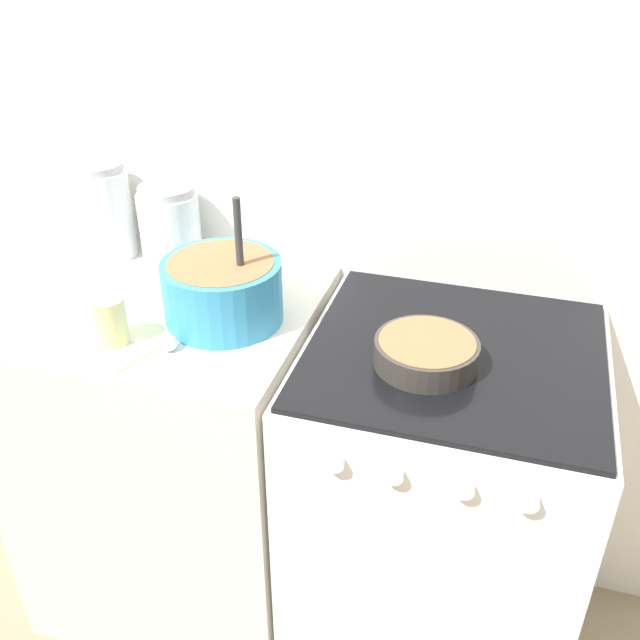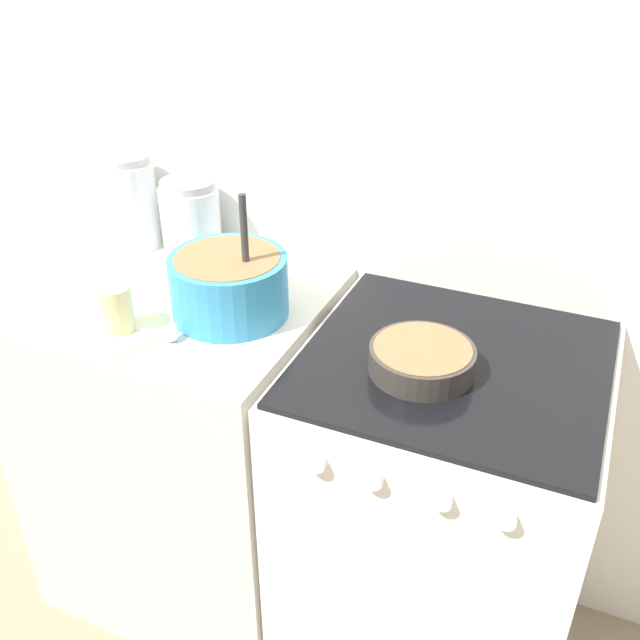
# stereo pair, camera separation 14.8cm
# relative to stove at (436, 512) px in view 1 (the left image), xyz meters

# --- Properties ---
(wall_back) EXTENTS (4.41, 0.05, 2.40)m
(wall_back) POSITION_rel_stove_xyz_m (-0.33, 0.33, 0.73)
(wall_back) COLOR white
(wall_back) RESTS_ON ground_plane
(countertop_cabinet) EXTENTS (0.70, 0.60, 0.93)m
(countertop_cabinet) POSITION_rel_stove_xyz_m (-0.68, 0.00, 0.00)
(countertop_cabinet) COLOR silver
(countertop_cabinet) RESTS_ON ground_plane
(stove) EXTENTS (0.63, 0.62, 0.93)m
(stove) POSITION_rel_stove_xyz_m (0.00, 0.00, 0.00)
(stove) COLOR white
(stove) RESTS_ON ground_plane
(mixing_bowl) EXTENTS (0.26, 0.26, 0.29)m
(mixing_bowl) POSITION_rel_stove_xyz_m (-0.51, -0.02, 0.55)
(mixing_bowl) COLOR #338CBF
(mixing_bowl) RESTS_ON countertop_cabinet
(baking_pan) EXTENTS (0.21, 0.21, 0.06)m
(baking_pan) POSITION_rel_stove_xyz_m (-0.05, -0.07, 0.50)
(baking_pan) COLOR #38332D
(baking_pan) RESTS_ON stove
(storage_jar_left) EXTENTS (0.14, 0.14, 0.25)m
(storage_jar_left) POSITION_rel_stove_xyz_m (-0.93, 0.21, 0.57)
(storage_jar_left) COLOR silver
(storage_jar_left) RESTS_ON countertop_cabinet
(storage_jar_middle) EXTENTS (0.15, 0.15, 0.20)m
(storage_jar_middle) POSITION_rel_stove_xyz_m (-0.75, 0.21, 0.55)
(storage_jar_middle) COLOR silver
(storage_jar_middle) RESTS_ON countertop_cabinet
(tin_can) EXTENTS (0.07, 0.07, 0.11)m
(tin_can) POSITION_rel_stove_xyz_m (-0.69, -0.18, 0.52)
(tin_can) COLOR beige
(tin_can) RESTS_ON countertop_cabinet
(recipe_page) EXTENTS (0.24, 0.30, 0.01)m
(recipe_page) POSITION_rel_stove_xyz_m (-0.67, -0.13, 0.47)
(recipe_page) COLOR beige
(recipe_page) RESTS_ON countertop_cabinet
(measuring_spoon) EXTENTS (0.12, 0.04, 0.04)m
(measuring_spoon) POSITION_rel_stove_xyz_m (-0.58, -0.17, 0.48)
(measuring_spoon) COLOR white
(measuring_spoon) RESTS_ON countertop_cabinet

